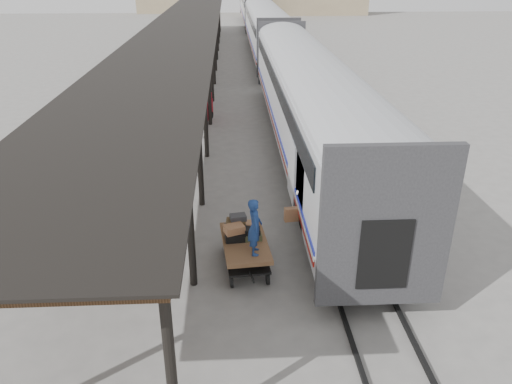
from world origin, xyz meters
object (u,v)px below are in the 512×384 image
Objects in this scene: porter at (255,227)px; pedestrian at (178,114)px; baggage_cart at (245,247)px; luggage_tug at (201,109)px.

pedestrian is at bearing 13.82° from porter.
baggage_cart is 1.35× the size of luggage_tug.
porter is (0.25, -0.65, 1.02)m from baggage_cart.
baggage_cart is at bearing 21.50° from porter.
porter reaches higher than luggage_tug.
pedestrian is at bearing 97.51° from baggage_cart.
pedestrian is at bearing -113.46° from luggage_tug.
baggage_cart is at bearing 127.78° from pedestrian.
porter is 14.56m from pedestrian.
baggage_cart is at bearing -67.74° from luggage_tug.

